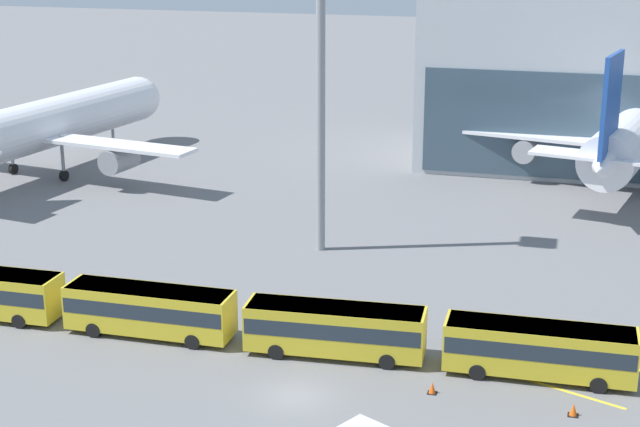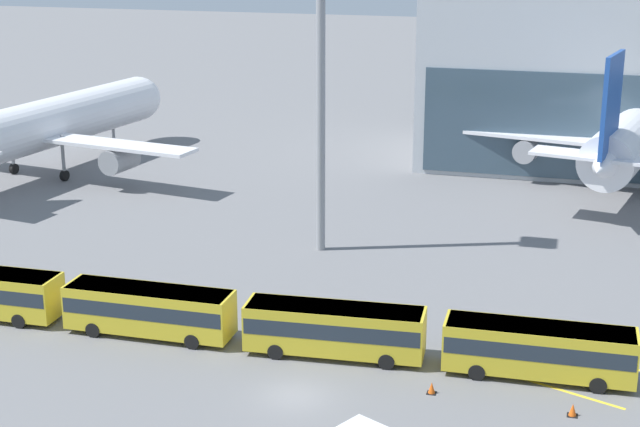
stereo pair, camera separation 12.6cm
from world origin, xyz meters
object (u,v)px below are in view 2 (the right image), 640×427
object	(u,v)px
shuttle_bus_2	(149,308)
traffic_cone_1	(432,388)
shuttle_bus_4	(539,348)
floodlight_mast	(321,59)
airliner_at_gate_near	(41,126)
traffic_cone_0	(573,410)
airliner_at_gate_far	(634,136)
shuttle_bus_3	(334,327)

from	to	relation	value
shuttle_bus_2	traffic_cone_1	distance (m)	19.46
shuttle_bus_2	traffic_cone_1	size ratio (longest dim) A/B	16.27
shuttle_bus_4	floodlight_mast	world-z (taller)	floodlight_mast
airliner_at_gate_near	traffic_cone_0	world-z (taller)	airliner_at_gate_near
airliner_at_gate_near	traffic_cone_0	bearing A→B (deg)	-115.51
airliner_at_gate_far	shuttle_bus_2	size ratio (longest dim) A/B	3.25
floodlight_mast	traffic_cone_0	distance (m)	34.92
shuttle_bus_3	floodlight_mast	xyz separation A→B (m)	(-6.21, 19.46, 13.77)
floodlight_mast	traffic_cone_0	world-z (taller)	floodlight_mast
shuttle_bus_2	shuttle_bus_3	size ratio (longest dim) A/B	0.99
airliner_at_gate_far	traffic_cone_0	size ratio (longest dim) A/B	50.36
airliner_at_gate_far	floodlight_mast	world-z (taller)	floodlight_mast
airliner_at_gate_near	airliner_at_gate_far	bearing A→B (deg)	-70.93
floodlight_mast	traffic_cone_1	xyz separation A→B (m)	(12.90, -22.90, -15.34)
airliner_at_gate_near	traffic_cone_0	xyz separation A→B (m)	(55.44, -39.04, -5.00)
traffic_cone_0	traffic_cone_1	size ratio (longest dim) A/B	1.05
airliner_at_gate_near	shuttle_bus_4	xyz separation A→B (m)	(53.27, -34.72, -3.44)
airliner_at_gate_far	floodlight_mast	size ratio (longest dim) A/B	1.44
airliner_at_gate_near	airliner_at_gate_far	world-z (taller)	airliner_at_gate_far
airliner_at_gate_far	shuttle_bus_2	world-z (taller)	airliner_at_gate_far
floodlight_mast	airliner_at_gate_far	bearing A→B (deg)	45.47
airliner_at_gate_far	traffic_cone_1	distance (m)	50.16
shuttle_bus_2	floodlight_mast	bearing A→B (deg)	72.36
shuttle_bus_3	floodlight_mast	size ratio (longest dim) A/B	0.45
shuttle_bus_2	shuttle_bus_4	size ratio (longest dim) A/B	1.00
shuttle_bus_2	traffic_cone_1	bearing A→B (deg)	-9.72
airliner_at_gate_near	floodlight_mast	bearing A→B (deg)	-104.56
airliner_at_gate_near	traffic_cone_1	size ratio (longest dim) A/B	56.96
shuttle_bus_4	shuttle_bus_2	bearing A→B (deg)	179.89
airliner_at_gate_far	shuttle_bus_2	xyz separation A→B (m)	(-31.29, -45.12, -3.74)
shuttle_bus_3	floodlight_mast	bearing A→B (deg)	104.13
shuttle_bus_3	airliner_at_gate_far	bearing A→B (deg)	63.67
traffic_cone_0	traffic_cone_1	distance (m)	7.94
airliner_at_gate_near	shuttle_bus_3	world-z (taller)	airliner_at_gate_near
airliner_at_gate_near	traffic_cone_1	xyz separation A→B (m)	(47.53, -38.46, -5.01)
airliner_at_gate_far	traffic_cone_1	xyz separation A→B (m)	(-12.16, -48.38, -5.32)
shuttle_bus_2	shuttle_bus_3	bearing A→B (deg)	0.80
airliner_at_gate_far	shuttle_bus_2	distance (m)	55.03
airliner_at_gate_near	shuttle_bus_3	distance (m)	53.91
shuttle_bus_3	shuttle_bus_4	world-z (taller)	same
airliner_at_gate_far	shuttle_bus_2	bearing A→B (deg)	157.46
floodlight_mast	traffic_cone_1	world-z (taller)	floodlight_mast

